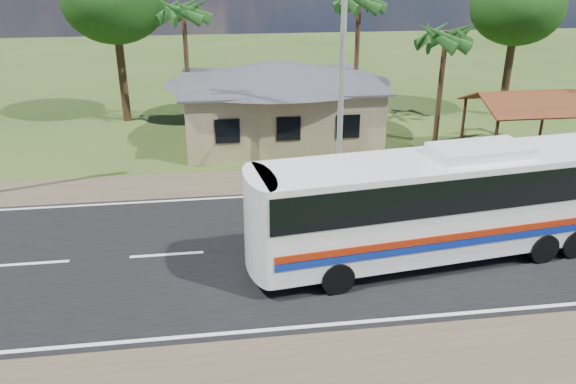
# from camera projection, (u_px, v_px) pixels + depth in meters

# --- Properties ---
(ground) EXTENTS (120.00, 120.00, 0.00)m
(ground) POSITION_uv_depth(u_px,v_px,m) (295.00, 247.00, 19.95)
(ground) COLOR #2C4719
(ground) RESTS_ON ground
(road) EXTENTS (120.00, 16.00, 0.03)m
(road) POSITION_uv_depth(u_px,v_px,m) (295.00, 246.00, 19.95)
(road) COLOR black
(road) RESTS_ON ground
(house) EXTENTS (12.40, 10.00, 5.00)m
(house) POSITION_uv_depth(u_px,v_px,m) (278.00, 92.00, 30.93)
(house) COLOR tan
(house) RESTS_ON ground
(waiting_shed) EXTENTS (5.20, 4.48, 3.35)m
(waiting_shed) POSITION_uv_depth(u_px,v_px,m) (525.00, 103.00, 28.30)
(waiting_shed) COLOR #3A2215
(waiting_shed) RESTS_ON ground
(concrete_barrier) EXTENTS (7.00, 0.30, 0.90)m
(concrete_barrier) POSITION_uv_depth(u_px,v_px,m) (529.00, 165.00, 26.41)
(concrete_barrier) COLOR #9E9E99
(concrete_barrier) RESTS_ON ground
(utility_poles) EXTENTS (32.80, 2.22, 11.00)m
(utility_poles) POSITION_uv_depth(u_px,v_px,m) (335.00, 52.00, 23.98)
(utility_poles) COLOR #9E9E99
(utility_poles) RESTS_ON ground
(palm_near) EXTENTS (2.80, 2.80, 6.70)m
(palm_near) POSITION_uv_depth(u_px,v_px,m) (446.00, 37.00, 28.99)
(palm_near) COLOR #47301E
(palm_near) RESTS_ON ground
(palm_mid) EXTENTS (2.80, 2.80, 8.20)m
(palm_mid) POSITION_uv_depth(u_px,v_px,m) (359.00, 2.00, 32.10)
(palm_mid) COLOR #47301E
(palm_mid) RESTS_ON ground
(palm_far) EXTENTS (2.80, 2.80, 7.70)m
(palm_far) POSITION_uv_depth(u_px,v_px,m) (183.00, 12.00, 31.47)
(palm_far) COLOR #47301E
(palm_far) RESTS_ON ground
(tree_behind_house) EXTENTS (6.00, 6.00, 9.61)m
(tree_behind_house) POSITION_uv_depth(u_px,v_px,m) (114.00, 2.00, 32.63)
(tree_behind_house) COLOR #47301E
(tree_behind_house) RESTS_ON ground
(tree_behind_shed) EXTENTS (5.60, 5.60, 9.02)m
(tree_behind_shed) POSITION_uv_depth(u_px,v_px,m) (517.00, 8.00, 34.00)
(tree_behind_shed) COLOR #47301E
(tree_behind_shed) RESTS_ON ground
(coach_bus) EXTENTS (12.82, 4.23, 3.91)m
(coach_bus) POSITION_uv_depth(u_px,v_px,m) (446.00, 197.00, 18.44)
(coach_bus) COLOR white
(coach_bus) RESTS_ON ground
(motorcycle) EXTENTS (1.66, 1.03, 0.82)m
(motorcycle) POSITION_uv_depth(u_px,v_px,m) (270.00, 183.00, 24.48)
(motorcycle) COLOR black
(motorcycle) RESTS_ON ground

